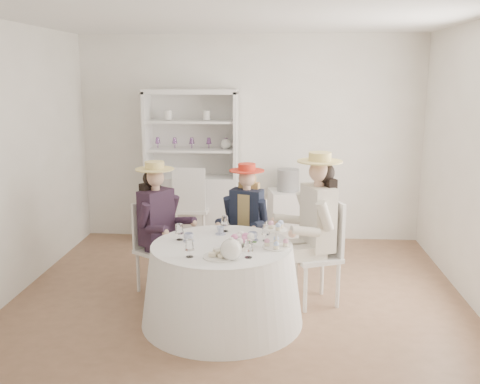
{
  "coord_description": "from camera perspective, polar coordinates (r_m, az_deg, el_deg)",
  "views": [
    {
      "loc": [
        0.37,
        -5.06,
        2.19
      ],
      "look_at": [
        0.0,
        0.1,
        1.05
      ],
      "focal_mm": 40.0,
      "sensor_mm": 36.0,
      "label": 1
    }
  ],
  "objects": [
    {
      "name": "guest_mid",
      "position": [
        5.63,
        0.65,
        -2.6
      ],
      "size": [
        0.49,
        0.52,
        1.29
      ],
      "rotation": [
        0.0,
        0.0,
        -0.29
      ],
      "color": "silver",
      "rests_on": "ground"
    },
    {
      "name": "cupcake_stand",
      "position": [
        4.65,
        3.9,
        -4.93
      ],
      "size": [
        0.24,
        0.24,
        0.23
      ],
      "rotation": [
        0.0,
        0.0,
        0.33
      ],
      "color": "white",
      "rests_on": "tea_table"
    },
    {
      "name": "ground",
      "position": [
        5.53,
        -0.07,
        -10.92
      ],
      "size": [
        4.5,
        4.5,
        0.0
      ],
      "primitive_type": "plane",
      "color": "brown",
      "rests_on": "ground"
    },
    {
      "name": "sandwich_plate",
      "position": [
        4.42,
        -2.26,
        -6.79
      ],
      "size": [
        0.26,
        0.26,
        0.06
      ],
      "rotation": [
        0.0,
        0.0,
        -0.15
      ],
      "color": "white",
      "rests_on": "tea_table"
    },
    {
      "name": "side_table",
      "position": [
        7.05,
        5.07,
        -2.68
      ],
      "size": [
        0.53,
        0.53,
        0.71
      ],
      "primitive_type": "cube",
      "rotation": [
        0.0,
        0.0,
        0.18
      ],
      "color": "silver",
      "rests_on": "ground"
    },
    {
      "name": "table_teapot",
      "position": [
        4.36,
        -0.93,
        -6.16
      ],
      "size": [
        0.25,
        0.18,
        0.19
      ],
      "rotation": [
        0.0,
        0.0,
        -0.08
      ],
      "color": "white",
      "rests_on": "tea_table"
    },
    {
      "name": "wall_left",
      "position": [
        5.76,
        -23.05,
        3.04
      ],
      "size": [
        0.0,
        4.5,
        4.5
      ],
      "primitive_type": "plane",
      "rotation": [
        1.57,
        0.0,
        1.57
      ],
      "color": "silver",
      "rests_on": "ground"
    },
    {
      "name": "teacup_a",
      "position": [
        4.84,
        -5.5,
        -4.88
      ],
      "size": [
        0.09,
        0.09,
        0.07
      ],
      "primitive_type": "imported",
      "rotation": [
        0.0,
        0.0,
        -0.06
      ],
      "color": "white",
      "rests_on": "tea_table"
    },
    {
      "name": "teacup_b",
      "position": [
        5.03,
        -2.08,
        -4.18
      ],
      "size": [
        0.08,
        0.08,
        0.07
      ],
      "primitive_type": "imported",
      "rotation": [
        0.0,
        0.0,
        0.2
      ],
      "color": "white",
      "rests_on": "tea_table"
    },
    {
      "name": "wall_right",
      "position": [
        5.46,
        24.19,
        2.49
      ],
      "size": [
        0.0,
        4.5,
        4.5
      ],
      "primitive_type": "plane",
      "rotation": [
        1.57,
        0.0,
        -1.57
      ],
      "color": "silver",
      "rests_on": "ground"
    },
    {
      "name": "hutch",
      "position": [
        7.07,
        -5.04,
        0.33
      ],
      "size": [
        1.35,
        0.86,
        2.01
      ],
      "rotation": [
        0.0,
        0.0,
        -0.38
      ],
      "color": "silver",
      "rests_on": "ground"
    },
    {
      "name": "stemware_set",
      "position": [
        4.72,
        -1.96,
        -4.76
      ],
      "size": [
        0.86,
        0.83,
        0.15
      ],
      "color": "white",
      "rests_on": "tea_table"
    },
    {
      "name": "tea_table",
      "position": [
        4.87,
        -1.92,
        -9.69
      ],
      "size": [
        1.45,
        1.45,
        0.72
      ],
      "rotation": [
        0.0,
        0.0,
        -0.32
      ],
      "color": "white",
      "rests_on": "ground"
    },
    {
      "name": "spare_chair",
      "position": [
        6.83,
        -5.25,
        -1.33
      ],
      "size": [
        0.45,
        0.45,
        1.06
      ],
      "rotation": [
        0.0,
        0.0,
        3.11
      ],
      "color": "silver",
      "rests_on": "ground"
    },
    {
      "name": "flower_bowl",
      "position": [
        4.73,
        0.39,
        -5.36
      ],
      "size": [
        0.21,
        0.21,
        0.05
      ],
      "primitive_type": "imported",
      "rotation": [
        0.0,
        0.0,
        -0.07
      ],
      "color": "white",
      "rests_on": "tea_table"
    },
    {
      "name": "guest_right",
      "position": [
        5.12,
        8.05,
        -3.01
      ],
      "size": [
        0.62,
        0.56,
        1.49
      ],
      "rotation": [
        0.0,
        0.0,
        -1.19
      ],
      "color": "silver",
      "rests_on": "ground"
    },
    {
      "name": "guest_left",
      "position": [
        5.45,
        -8.74,
        -2.92
      ],
      "size": [
        0.58,
        0.54,
        1.35
      ],
      "rotation": [
        0.0,
        0.0,
        1.0
      ],
      "color": "silver",
      "rests_on": "ground"
    },
    {
      "name": "flower_arrangement",
      "position": [
        4.66,
        0.31,
        -4.91
      ],
      "size": [
        0.17,
        0.16,
        0.06
      ],
      "rotation": [
        0.0,
        0.0,
        -0.03
      ],
      "color": "pink",
      "rests_on": "tea_table"
    },
    {
      "name": "wall_front",
      "position": [
        3.19,
        -2.66,
        -2.86
      ],
      "size": [
        4.5,
        0.0,
        4.5
      ],
      "primitive_type": "plane",
      "rotation": [
        -1.57,
        0.0,
        0.0
      ],
      "color": "silver",
      "rests_on": "ground"
    },
    {
      "name": "teacup_c",
      "position": [
        4.85,
        1.36,
        -4.8
      ],
      "size": [
        0.1,
        0.1,
        0.07
      ],
      "primitive_type": "imported",
      "rotation": [
        0.0,
        0.0,
        0.15
      ],
      "color": "white",
      "rests_on": "tea_table"
    },
    {
      "name": "hatbox",
      "position": [
        6.94,
        5.14,
        1.28
      ],
      "size": [
        0.31,
        0.31,
        0.28
      ],
      "primitive_type": "cylinder",
      "rotation": [
        0.0,
        0.0,
        -0.09
      ],
      "color": "black",
      "rests_on": "side_table"
    },
    {
      "name": "wall_back",
      "position": [
        7.12,
        1.09,
        5.66
      ],
      "size": [
        4.5,
        0.0,
        4.5
      ],
      "primitive_type": "plane",
      "rotation": [
        1.57,
        0.0,
        0.0
      ],
      "color": "silver",
      "rests_on": "ground"
    },
    {
      "name": "ceiling",
      "position": [
        5.1,
        -0.08,
        18.17
      ],
      "size": [
        4.5,
        4.5,
        0.0
      ],
      "primitive_type": "plane",
      "rotation": [
        3.14,
        0.0,
        0.0
      ],
      "color": "white",
      "rests_on": "wall_back"
    }
  ]
}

